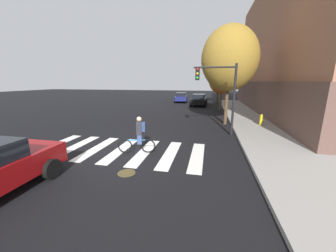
# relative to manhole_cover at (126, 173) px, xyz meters

# --- Properties ---
(ground_plane) EXTENTS (120.00, 120.00, 0.00)m
(ground_plane) POSITION_rel_manhole_cover_xyz_m (-1.04, 2.11, -0.00)
(ground_plane) COLOR black
(crosswalk_stripes) EXTENTS (7.85, 3.41, 0.01)m
(crosswalk_stripes) POSITION_rel_manhole_cover_xyz_m (-1.27, 2.11, 0.00)
(crosswalk_stripes) COLOR silver
(crosswalk_stripes) RESTS_ON ground
(manhole_cover) EXTENTS (0.64, 0.64, 0.01)m
(manhole_cover) POSITION_rel_manhole_cover_xyz_m (0.00, 0.00, 0.00)
(manhole_cover) COLOR #473D1E
(manhole_cover) RESTS_ON ground
(sedan_mid) EXTENTS (2.23, 4.52, 1.54)m
(sedan_mid) POSITION_rel_manhole_cover_xyz_m (1.40, 20.09, 0.79)
(sedan_mid) COLOR black
(sedan_mid) RESTS_ON ground
(sedan_far) EXTENTS (2.33, 4.43, 1.48)m
(sedan_far) POSITION_rel_manhole_cover_xyz_m (-1.61, 24.10, 0.76)
(sedan_far) COLOR navy
(sedan_far) RESTS_ON ground
(cyclist) EXTENTS (1.68, 0.47, 1.69)m
(cyclist) POSITION_rel_manhole_cover_xyz_m (-0.24, 1.98, 0.84)
(cyclist) COLOR black
(cyclist) RESTS_ON ground
(traffic_light_near) EXTENTS (2.47, 0.28, 4.20)m
(traffic_light_near) POSITION_rel_manhole_cover_xyz_m (3.35, 5.93, 2.86)
(traffic_light_near) COLOR black
(traffic_light_near) RESTS_ON ground
(fire_hydrant) EXTENTS (0.33, 0.22, 0.78)m
(fire_hydrant) POSITION_rel_manhole_cover_xyz_m (6.49, 8.64, 0.53)
(fire_hydrant) COLOR gold
(fire_hydrant) RESTS_ON sidewalk
(street_tree_near) EXTENTS (3.96, 3.96, 7.05)m
(street_tree_near) POSITION_rel_manhole_cover_xyz_m (4.04, 9.02, 4.76)
(street_tree_near) COLOR #4C3823
(street_tree_near) RESTS_ON ground
(street_tree_mid) EXTENTS (2.89, 2.89, 5.14)m
(street_tree_mid) POSITION_rel_manhole_cover_xyz_m (4.02, 16.14, 3.46)
(street_tree_mid) COLOR #4C3823
(street_tree_mid) RESTS_ON ground
(street_tree_far) EXTENTS (3.63, 3.63, 6.46)m
(street_tree_far) POSITION_rel_manhole_cover_xyz_m (3.92, 23.48, 4.36)
(street_tree_far) COLOR #4C3823
(street_tree_far) RESTS_ON ground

